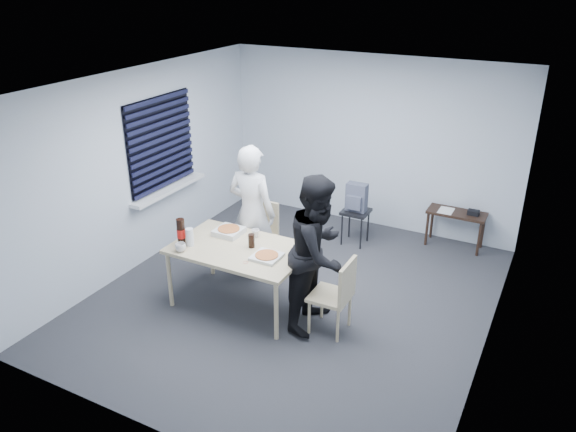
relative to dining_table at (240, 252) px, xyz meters
The scene contains 19 objects.
room 2.03m from the dining_table, 154.18° to the left, with size 5.00×5.00×5.00m.
dining_table is the anchor object (origin of this frame).
chair_far 1.02m from the dining_table, 106.07° to the left, with size 0.42×0.42×0.89m.
chair_right 1.25m from the dining_table, ahead, with size 0.42×0.42×0.89m.
person_white 0.73m from the dining_table, 109.01° to the left, with size 0.65×0.42×1.77m, color silver.
person_black 0.99m from the dining_table, ahead, with size 0.86×0.47×1.77m, color black.
side_table 3.33m from the dining_table, 54.53° to the left, with size 0.81×0.36×0.54m.
stool 2.25m from the dining_table, 73.94° to the left, with size 0.37×0.37×0.52m.
backpack 2.22m from the dining_table, 73.85° to the left, with size 0.29×0.21×0.41m.
pizza_box_a 0.40m from the dining_table, 141.24° to the left, with size 0.31×0.31×0.08m.
pizza_box_b 0.42m from the dining_table, 10.61° to the right, with size 0.31×0.31×0.04m.
mug_a 0.68m from the dining_table, 144.56° to the right, with size 0.12×0.12×0.10m, color silver.
mug_b 0.35m from the dining_table, 86.31° to the left, with size 0.10×0.10×0.09m, color silver.
cola_glass 0.20m from the dining_table, 30.78° to the left, with size 0.07×0.07×0.17m, color black.
soda_bottle 0.72m from the dining_table, 159.93° to the right, with size 0.10×0.10×0.32m.
plastic_cups 0.60m from the dining_table, 157.93° to the right, with size 0.09×0.09×0.21m, color silver.
rubber_band 0.38m from the dining_table, 47.85° to the right, with size 0.06×0.06×0.00m, color red.
papers 3.21m from the dining_table, 56.42° to the left, with size 0.20×0.27×0.00m, color white.
black_box 3.45m from the dining_table, 51.60° to the left, with size 0.16×0.11×0.07m, color black.
Camera 1 is at (2.66, -5.27, 3.73)m, focal length 35.00 mm.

